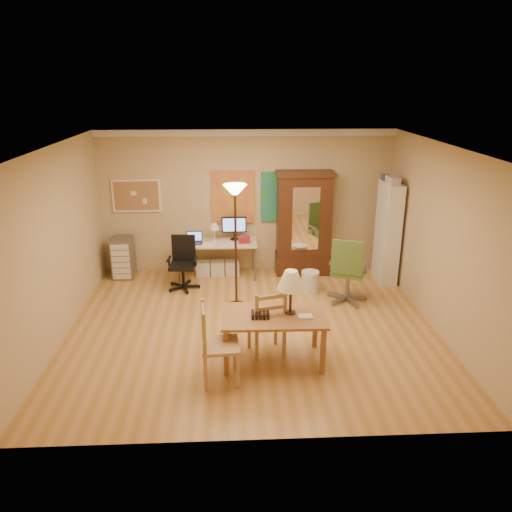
{
  "coord_description": "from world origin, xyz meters",
  "views": [
    {
      "loc": [
        -0.28,
        -6.76,
        3.56
      ],
      "look_at": [
        0.07,
        0.3,
        1.04
      ],
      "focal_mm": 35.0,
      "sensor_mm": 36.0,
      "label": 1
    }
  ],
  "objects_px": {
    "office_chair_black": "(183,275)",
    "office_chair_green": "(347,285)",
    "computer_desk": "(219,255)",
    "armoire": "(304,230)",
    "bookshelf": "(388,233)",
    "dining_table": "(280,305)"
  },
  "relations": [
    {
      "from": "office_chair_black",
      "to": "office_chair_green",
      "type": "relative_size",
      "value": 0.84
    },
    {
      "from": "computer_desk",
      "to": "office_chair_green",
      "type": "xyz_separation_m",
      "value": [
        2.17,
        -1.3,
        -0.11
      ]
    },
    {
      "from": "armoire",
      "to": "office_chair_black",
      "type": "bearing_deg",
      "value": -163.36
    },
    {
      "from": "office_chair_green",
      "to": "dining_table",
      "type": "bearing_deg",
      "value": -126.26
    },
    {
      "from": "office_chair_green",
      "to": "armoire",
      "type": "bearing_deg",
      "value": 111.95
    },
    {
      "from": "office_chair_black",
      "to": "office_chair_green",
      "type": "height_order",
      "value": "office_chair_green"
    },
    {
      "from": "dining_table",
      "to": "armoire",
      "type": "xyz_separation_m",
      "value": [
        0.75,
        3.17,
        0.06
      ]
    },
    {
      "from": "dining_table",
      "to": "office_chair_black",
      "type": "height_order",
      "value": "dining_table"
    },
    {
      "from": "office_chair_black",
      "to": "bookshelf",
      "type": "bearing_deg",
      "value": 3.51
    },
    {
      "from": "dining_table",
      "to": "office_chair_green",
      "type": "height_order",
      "value": "dining_table"
    },
    {
      "from": "bookshelf",
      "to": "dining_table",
      "type": "bearing_deg",
      "value": -129.21
    },
    {
      "from": "dining_table",
      "to": "office_chair_black",
      "type": "bearing_deg",
      "value": 120.63
    },
    {
      "from": "office_chair_black",
      "to": "office_chair_green",
      "type": "xyz_separation_m",
      "value": [
        2.79,
        -0.72,
        0.05
      ]
    },
    {
      "from": "computer_desk",
      "to": "office_chair_green",
      "type": "height_order",
      "value": "office_chair_green"
    },
    {
      "from": "armoire",
      "to": "dining_table",
      "type": "bearing_deg",
      "value": -103.35
    },
    {
      "from": "computer_desk",
      "to": "office_chair_green",
      "type": "relative_size",
      "value": 1.31
    },
    {
      "from": "bookshelf",
      "to": "office_chair_black",
      "type": "bearing_deg",
      "value": -176.49
    },
    {
      "from": "dining_table",
      "to": "office_chair_black",
      "type": "relative_size",
      "value": 1.43
    },
    {
      "from": "computer_desk",
      "to": "office_chair_black",
      "type": "height_order",
      "value": "computer_desk"
    },
    {
      "from": "office_chair_green",
      "to": "bookshelf",
      "type": "height_order",
      "value": "bookshelf"
    },
    {
      "from": "armoire",
      "to": "bookshelf",
      "type": "xyz_separation_m",
      "value": [
        1.48,
        -0.44,
        0.06
      ]
    },
    {
      "from": "computer_desk",
      "to": "office_chair_black",
      "type": "bearing_deg",
      "value": -136.93
    }
  ]
}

